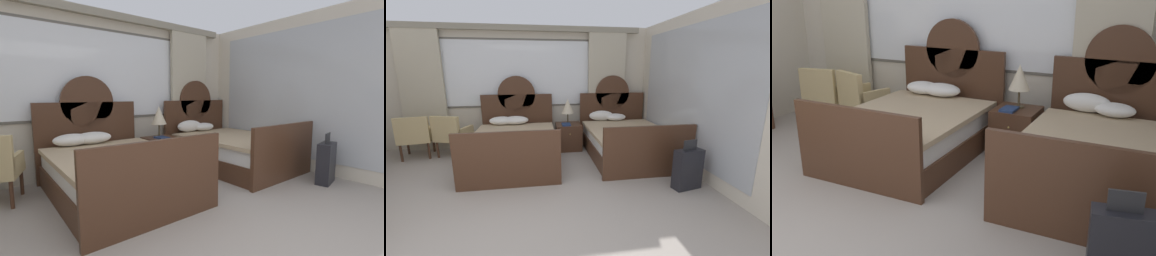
% 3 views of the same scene
% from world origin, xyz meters
% --- Properties ---
extents(wall_back_window, '(5.96, 0.22, 2.70)m').
position_xyz_m(wall_back_window, '(0.00, 3.81, 1.42)').
color(wall_back_window, beige).
rests_on(wall_back_window, ground_plane).
extents(bed_near_window, '(1.56, 2.18, 1.61)m').
position_xyz_m(bed_near_window, '(-0.08, 2.65, 0.34)').
color(bed_near_window, '#472B1C').
rests_on(bed_near_window, ground_plane).
extents(bed_near_mirror, '(1.56, 2.18, 1.61)m').
position_xyz_m(bed_near_mirror, '(2.15, 2.65, 0.34)').
color(bed_near_mirror, '#472B1C').
rests_on(bed_near_mirror, ground_plane).
extents(nightstand_between_beds, '(0.55, 0.57, 0.58)m').
position_xyz_m(nightstand_between_beds, '(1.04, 3.26, 0.29)').
color(nightstand_between_beds, '#472B1C').
rests_on(nightstand_between_beds, ground_plane).
extents(table_lamp_on_nightstand, '(0.27, 0.27, 0.55)m').
position_xyz_m(table_lamp_on_nightstand, '(1.04, 3.33, 0.96)').
color(table_lamp_on_nightstand, brown).
rests_on(table_lamp_on_nightstand, nightstand_between_beds).
extents(book_on_nightstand, '(0.18, 0.26, 0.03)m').
position_xyz_m(book_on_nightstand, '(0.98, 3.15, 0.59)').
color(book_on_nightstand, navy).
rests_on(book_on_nightstand, nightstand_between_beds).
extents(armchair_by_window_left, '(0.72, 0.72, 0.86)m').
position_xyz_m(armchair_by_window_left, '(-1.37, 3.19, 0.48)').
color(armchair_by_window_left, tan).
rests_on(armchair_by_window_left, ground_plane).
extents(armchair_by_window_centre, '(0.67, 0.67, 0.86)m').
position_xyz_m(armchair_by_window_centre, '(-2.06, 3.19, 0.48)').
color(armchair_by_window_centre, tan).
rests_on(armchair_by_window_centre, ground_plane).
extents(suitcase_on_floor, '(0.45, 0.26, 0.76)m').
position_xyz_m(suitcase_on_floor, '(2.57, 1.09, 0.31)').
color(suitcase_on_floor, black).
rests_on(suitcase_on_floor, ground_plane).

